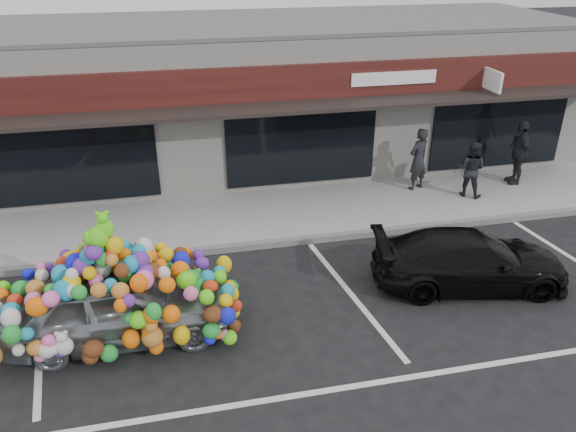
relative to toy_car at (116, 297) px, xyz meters
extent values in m
plane|color=black|center=(1.72, 0.15, -0.84)|extent=(90.00, 90.00, 0.00)
cube|color=white|center=(1.72, 8.65, 1.26)|extent=(24.00, 6.00, 4.20)
cube|color=#59595B|center=(1.72, 8.65, 3.41)|extent=(24.00, 6.00, 0.12)
cube|color=#36110E|center=(1.72, 5.57, 2.31)|extent=(24.00, 0.18, 0.90)
cube|color=black|center=(1.72, 5.05, 1.81)|extent=(24.00, 1.20, 0.10)
cube|color=white|center=(9.92, 5.10, 2.21)|extent=(0.08, 0.95, 0.55)
cube|color=white|center=(7.22, 5.45, 2.31)|extent=(2.40, 0.04, 0.35)
cube|color=black|center=(-1.28, 5.62, 0.61)|extent=(4.20, 0.12, 2.30)
cube|color=black|center=(4.72, 5.62, 0.61)|extent=(4.20, 0.12, 2.30)
cube|color=black|center=(10.72, 5.62, 0.61)|extent=(4.20, 0.12, 2.30)
cube|color=gray|center=(1.72, 4.15, -0.77)|extent=(26.00, 3.00, 0.15)
cube|color=slate|center=(1.72, 2.65, -0.77)|extent=(26.00, 0.18, 0.16)
cube|color=silver|center=(-1.48, 0.35, -0.84)|extent=(0.73, 4.37, 0.01)
cube|color=silver|center=(4.52, 0.35, -0.84)|extent=(0.73, 4.37, 0.01)
cube|color=silver|center=(3.72, -2.15, -0.84)|extent=(14.00, 0.12, 0.01)
imported|color=#A7ABB2|center=(0.00, 0.00, -0.16)|extent=(1.61, 3.98, 1.36)
ellipsoid|color=red|center=(0.00, 0.00, 1.02)|extent=(1.21, 1.67, 1.02)
sphere|color=yellow|center=(1.39, -0.15, 0.15)|extent=(0.34, 0.34, 0.34)
sphere|color=#121DF8|center=(0.60, -0.88, -0.29)|extent=(0.36, 0.36, 0.36)
sphere|color=green|center=(-0.80, 0.87, -0.24)|extent=(0.30, 0.30, 0.30)
sphere|color=pink|center=(0.00, 0.00, 1.48)|extent=(0.32, 0.32, 0.32)
sphere|color=orange|center=(-1.20, 0.10, 0.16)|extent=(0.30, 0.30, 0.30)
imported|color=black|center=(7.01, 0.21, -0.26)|extent=(2.30, 4.22, 1.16)
imported|color=#222328|center=(7.86, 4.79, 0.19)|extent=(0.76, 0.65, 1.76)
imported|color=black|center=(9.06, 4.05, 0.08)|extent=(0.95, 0.94, 1.55)
imported|color=#2A272D|center=(10.81, 4.59, 0.23)|extent=(1.15, 0.65, 1.85)
camera|label=1|loc=(1.22, -8.68, 5.73)|focal=35.00mm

